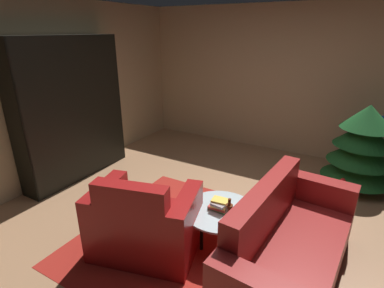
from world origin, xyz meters
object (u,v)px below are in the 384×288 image
book_stack_on_table (220,205)px  bottle_on_table (229,213)px  couch_red (288,250)px  decorated_tree (362,147)px  coffee_table (220,213)px  armchair_red (144,224)px  bookshelf_unit (77,110)px

book_stack_on_table → bottle_on_table: bottle_on_table is taller
couch_red → decorated_tree: 2.27m
decorated_tree → bottle_on_table: bearing=-114.6°
coffee_table → book_stack_on_table: bearing=-147.0°
decorated_tree → armchair_red: bearing=-124.7°
bookshelf_unit → bottle_on_table: 2.81m
armchair_red → book_stack_on_table: armchair_red is taller
bottle_on_table → decorated_tree: size_ratio=0.21×
coffee_table → armchair_red: bearing=-141.9°
armchair_red → bookshelf_unit: bearing=153.7°
bookshelf_unit → armchair_red: 2.28m
book_stack_on_table → decorated_tree: decorated_tree is taller
bookshelf_unit → coffee_table: size_ratio=2.71×
couch_red → decorated_tree: bearing=78.3°
bookshelf_unit → couch_red: bookshelf_unit is taller
coffee_table → decorated_tree: bearing=60.7°
coffee_table → bottle_on_table: 0.25m
couch_red → decorated_tree: decorated_tree is taller
coffee_table → decorated_tree: size_ratio=0.63×
coffee_table → decorated_tree: decorated_tree is taller
book_stack_on_table → bookshelf_unit: bearing=169.0°
armchair_red → book_stack_on_table: size_ratio=5.22×
armchair_red → decorated_tree: 3.11m
armchair_red → bottle_on_table: size_ratio=4.66×
armchair_red → book_stack_on_table: (0.59, 0.47, 0.15)m
coffee_table → bookshelf_unit: bearing=169.1°
book_stack_on_table → couch_red: bearing=-9.8°
couch_red → book_stack_on_table: bearing=170.2°
bookshelf_unit → coffee_table: bookshelf_unit is taller
bookshelf_unit → couch_red: size_ratio=1.12×
decorated_tree → coffee_table: bearing=-119.3°
bookshelf_unit → coffee_table: 2.67m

